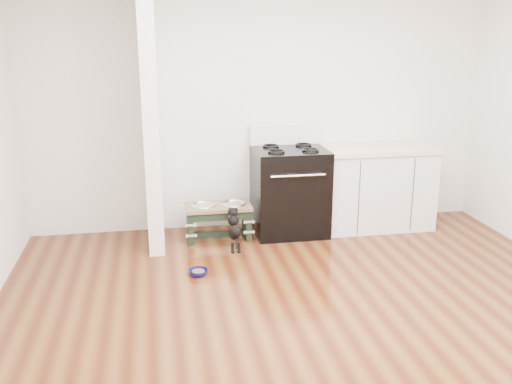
% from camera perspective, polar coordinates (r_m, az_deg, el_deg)
% --- Properties ---
extents(ground, '(5.00, 5.00, 0.00)m').
position_cam_1_polar(ground, '(4.30, 6.82, -13.89)').
color(ground, '#411A0B').
rests_on(ground, ground).
extents(room_shell, '(5.00, 5.00, 5.00)m').
position_cam_1_polar(room_shell, '(3.77, 7.64, 8.00)').
color(room_shell, silver).
rests_on(room_shell, ground).
extents(partition_wall, '(0.15, 0.80, 2.70)m').
position_cam_1_polar(partition_wall, '(5.71, -10.52, 7.84)').
color(partition_wall, silver).
rests_on(partition_wall, ground).
extents(oven_range, '(0.76, 0.69, 1.14)m').
position_cam_1_polar(oven_range, '(6.11, 3.37, 0.25)').
color(oven_range, black).
rests_on(oven_range, ground).
extents(cabinet_run, '(1.24, 0.64, 0.91)m').
position_cam_1_polar(cabinet_run, '(6.43, 11.86, 0.50)').
color(cabinet_run, silver).
rests_on(cabinet_run, ground).
extents(dog_feeder, '(0.68, 0.36, 0.39)m').
position_cam_1_polar(dog_feeder, '(5.96, -3.77, -2.29)').
color(dog_feeder, black).
rests_on(dog_feeder, ground).
extents(puppy, '(0.12, 0.35, 0.41)m').
position_cam_1_polar(puppy, '(5.69, -2.19, -3.57)').
color(puppy, black).
rests_on(puppy, ground).
extents(floor_bowl, '(0.22, 0.22, 0.05)m').
position_cam_1_polar(floor_bowl, '(5.20, -5.79, -8.00)').
color(floor_bowl, '#0C0E58').
rests_on(floor_bowl, ground).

